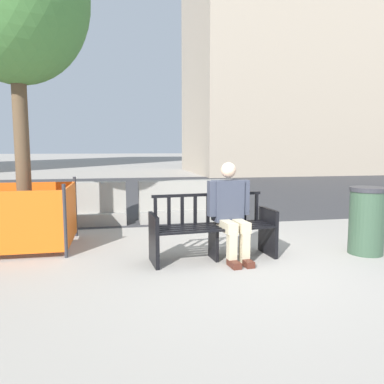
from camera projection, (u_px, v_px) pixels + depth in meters
The scene contains 8 objects.
ground_plane at pixel (252, 267), 4.77m from camera, with size 200.00×200.00×0.00m, color gray.
street_asphalt at pixel (166, 191), 13.25m from camera, with size 120.00×12.00×0.01m, color #333335.
street_bench at pixel (213, 230), 5.09m from camera, with size 1.73×0.67×0.88m.
seated_person at pixel (230, 209), 5.06m from camera, with size 0.59×0.75×1.31m.
jersey_barrier_centre at pixel (187, 204), 7.83m from camera, with size 2.00×0.68×0.84m.
jersey_barrier_left at pixel (75, 207), 7.38m from camera, with size 2.00×0.69×0.84m.
construction_fence at pixel (26, 215), 5.63m from camera, with size 1.36×1.36×1.02m.
trash_bin at pixel (367, 220), 5.33m from camera, with size 0.50×0.50×0.96m.
Camera 1 is at (-1.65, -4.39, 1.51)m, focal length 35.00 mm.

